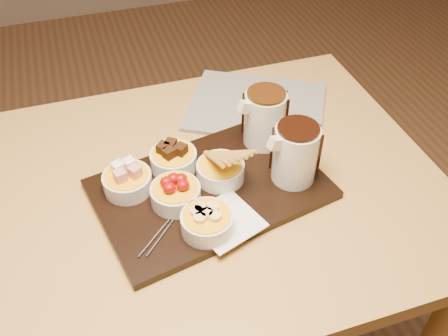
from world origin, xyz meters
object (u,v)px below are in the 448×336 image
object	(u,v)px
serving_board	(210,189)
bowl_strawberries	(176,195)
newspaper	(257,106)
dining_table	(165,223)
pitcher_milk_chocolate	(265,119)
pitcher_dark_chocolate	(295,154)

from	to	relation	value
serving_board	bowl_strawberries	bearing A→B (deg)	-176.42
bowl_strawberries	newspaper	size ratio (longest dim) A/B	0.30
serving_board	dining_table	bearing A→B (deg)	151.27
newspaper	pitcher_milk_chocolate	bearing A→B (deg)	-75.49
pitcher_dark_chocolate	pitcher_milk_chocolate	xyz separation A→B (m)	(-0.02, 0.13, 0.00)
bowl_strawberries	newspaper	xyz separation A→B (m)	(0.28, 0.27, -0.03)
dining_table	bowl_strawberries	size ratio (longest dim) A/B	12.00
bowl_strawberries	newspaper	bearing A→B (deg)	44.29
serving_board	pitcher_dark_chocolate	distance (m)	0.19
pitcher_dark_chocolate	newspaper	xyz separation A→B (m)	(0.02, 0.28, -0.08)
pitcher_dark_chocolate	bowl_strawberries	bearing A→B (deg)	167.35
bowl_strawberries	newspaper	world-z (taller)	bowl_strawberries
pitcher_milk_chocolate	newspaper	xyz separation A→B (m)	(0.04, 0.15, -0.08)
serving_board	pitcher_milk_chocolate	distance (m)	0.20
bowl_strawberries	newspaper	distance (m)	0.39
pitcher_dark_chocolate	dining_table	bearing A→B (deg)	156.76
dining_table	newspaper	xyz separation A→B (m)	(0.30, 0.22, 0.10)
serving_board	pitcher_dark_chocolate	size ratio (longest dim) A/B	3.66
pitcher_dark_chocolate	newspaper	size ratio (longest dim) A/B	0.38
pitcher_milk_chocolate	bowl_strawberries	bearing A→B (deg)	-163.61
dining_table	bowl_strawberries	bearing A→B (deg)	-67.18
dining_table	serving_board	xyz separation A→B (m)	(0.10, -0.03, 0.11)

